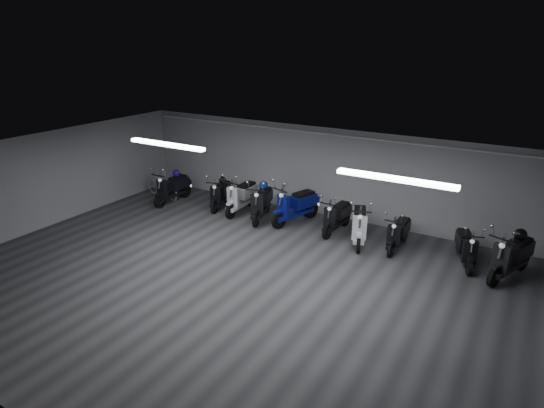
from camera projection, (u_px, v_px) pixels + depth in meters
The scene contains 23 objects.
floor at pixel (243, 284), 10.59m from camera, with size 14.00×10.00×0.01m, color #373739.
ceiling at pixel (240, 167), 9.63m from camera, with size 14.00×10.00×0.01m, color gray.
back_wall at pixel (333, 173), 14.15m from camera, with size 14.00×0.01×2.80m, color #9C9C9E.
front_wall at pixel (29, 356), 6.07m from camera, with size 14.00×0.01×2.80m, color #9C9C9E.
left_wall at pixel (45, 180), 13.47m from camera, with size 0.01×10.00×2.80m, color #9C9C9E.
fluor_strip_left at pixel (167, 145), 11.90m from camera, with size 2.40×0.18×0.08m, color white.
fluor_strip_right at pixel (395, 179), 9.02m from camera, with size 2.40×0.18×0.08m, color white.
conduit at pixel (334, 135), 13.67m from camera, with size 0.05×0.05×13.60m, color white.
scooter_0 at pixel (172, 183), 15.54m from camera, with size 0.62×1.86×1.39m, color black, non-canonical shape.
scooter_1 at pixel (220, 190), 15.12m from camera, with size 0.56×1.69×1.26m, color black, non-canonical shape.
scooter_2 at pixel (241, 191), 14.69m from camera, with size 0.64×1.92×1.43m, color silver, non-canonical shape.
scooter_3 at pixel (261, 198), 14.13m from camera, with size 0.64×1.91×1.42m, color black, non-canonical shape.
scooter_4 at pixel (296, 200), 13.81m from camera, with size 0.67×2.00×1.49m, color navy, non-canonical shape.
scooter_5 at pixel (337, 212), 13.19m from camera, with size 0.58×1.73×1.28m, color black, non-canonical shape.
scooter_6 at pixel (360, 219), 12.49m from camera, with size 0.64×1.91×1.42m, color silver, non-canonical shape.
scooter_7 at pixel (399, 228), 12.11m from camera, with size 0.55×1.65×1.23m, color black, non-canonical shape.
scooter_8 at pixel (467, 242), 11.30m from camera, with size 0.55×1.65×1.23m, color black, non-canonical shape.
scooter_9 at pixel (512, 250), 10.61m from camera, with size 0.66×1.97×1.46m, color black, non-canonical shape.
bicycle at pixel (162, 183), 16.13m from camera, with size 0.59×1.68×1.09m, color silver.
helmet_0 at pixel (521, 234), 10.66m from camera, with size 0.29×0.29×0.29m, color black.
helmet_1 at pixel (264, 185), 14.26m from camera, with size 0.28×0.28×0.28m, color navy.
helmet_2 at pixel (176, 173), 15.65m from camera, with size 0.27×0.27×0.27m, color navy.
helmet_3 at pixel (222, 180), 15.24m from camera, with size 0.24×0.24×0.24m, color black.
Camera 1 is at (5.32, -7.67, 5.37)m, focal length 30.31 mm.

